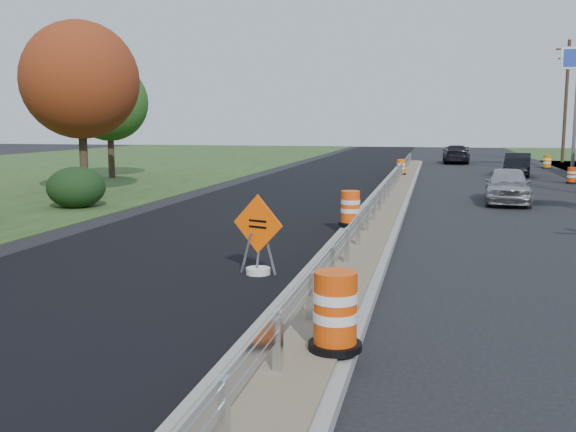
% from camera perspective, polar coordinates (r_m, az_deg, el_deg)
% --- Properties ---
extents(ground, '(140.00, 140.00, 0.00)m').
position_cam_1_polar(ground, '(15.36, 6.23, -3.35)').
color(ground, black).
rests_on(ground, ground).
extents(milled_overlay, '(7.20, 120.00, 0.01)m').
position_cam_1_polar(milled_overlay, '(25.87, -0.89, 1.44)').
color(milled_overlay, black).
rests_on(milled_overlay, ground).
extents(median, '(1.60, 55.00, 0.23)m').
position_cam_1_polar(median, '(23.20, 8.53, 0.82)').
color(median, gray).
rests_on(median, ground).
extents(guardrail, '(0.10, 46.15, 0.72)m').
position_cam_1_polar(guardrail, '(24.12, 8.75, 2.58)').
color(guardrail, silver).
rests_on(guardrail, median).
extents(utility_pole_north, '(1.90, 0.26, 9.40)m').
position_cam_1_polar(utility_pole_north, '(54.86, 23.48, 9.53)').
color(utility_pole_north, '#473523').
rests_on(utility_pole_north, ground).
extents(hedge_north, '(2.09, 2.09, 1.52)m').
position_cam_1_polar(hedge_north, '(24.61, -18.31, 2.44)').
color(hedge_north, black).
rests_on(hedge_north, ground).
extents(tree_near_red, '(4.95, 4.95, 7.35)m').
position_cam_1_polar(tree_near_red, '(29.02, -17.99, 11.40)').
color(tree_near_red, '#473523').
rests_on(tree_near_red, ground).
extents(tree_near_back, '(4.29, 4.29, 6.37)m').
position_cam_1_polar(tree_near_back, '(37.42, -15.62, 9.70)').
color(tree_near_back, '#473523').
rests_on(tree_near_back, ground).
extents(caution_sign, '(1.14, 0.50, 1.65)m').
position_cam_1_polar(caution_sign, '(13.11, -2.68, -3.44)').
color(caution_sign, white).
rests_on(caution_sign, ground).
extents(barrel_median_near, '(0.69, 0.69, 1.01)m').
position_cam_1_polar(barrel_median_near, '(8.19, 4.23, -8.55)').
color(barrel_median_near, black).
rests_on(barrel_median_near, median).
extents(barrel_median_mid, '(0.66, 0.66, 0.97)m').
position_cam_1_polar(barrel_median_mid, '(18.05, 5.56, 0.65)').
color(barrel_median_mid, black).
rests_on(barrel_median_mid, median).
extents(barrel_median_far, '(0.58, 0.58, 0.85)m').
position_cam_1_polar(barrel_median_far, '(36.37, 10.02, 4.29)').
color(barrel_median_far, black).
rests_on(barrel_median_far, median).
extents(barrel_shoulder_mid, '(0.56, 0.56, 0.83)m').
position_cam_1_polar(barrel_shoulder_mid, '(36.10, 23.92, 3.30)').
color(barrel_shoulder_mid, black).
rests_on(barrel_shoulder_mid, ground).
extents(barrel_shoulder_far, '(0.64, 0.64, 0.93)m').
position_cam_1_polar(barrel_shoulder_far, '(47.21, 22.04, 4.47)').
color(barrel_shoulder_far, black).
rests_on(barrel_shoulder_far, ground).
extents(car_silver, '(1.93, 4.22, 1.40)m').
position_cam_1_polar(car_silver, '(26.17, 18.95, 2.61)').
color(car_silver, '#AAA9AE').
rests_on(car_silver, ground).
extents(car_dark_mid, '(1.97, 4.23, 1.34)m').
position_cam_1_polar(car_dark_mid, '(40.03, 19.72, 4.34)').
color(car_dark_mid, black).
rests_on(car_dark_mid, ground).
extents(car_dark_far, '(1.97, 4.83, 1.40)m').
position_cam_1_polar(car_dark_far, '(51.33, 14.70, 5.34)').
color(car_dark_far, black).
rests_on(car_dark_far, ground).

